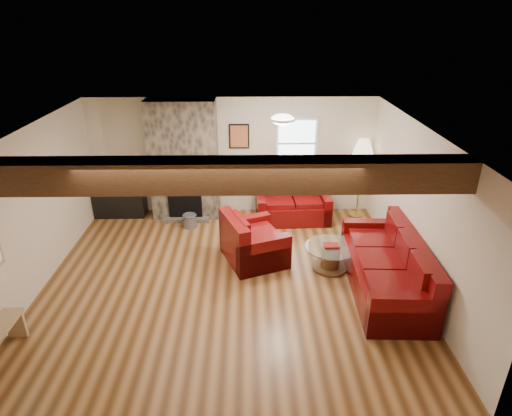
{
  "coord_description": "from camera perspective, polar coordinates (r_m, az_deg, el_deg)",
  "views": [
    {
      "loc": [
        0.35,
        -5.99,
        4.06
      ],
      "look_at": [
        0.46,
        0.4,
        1.12
      ],
      "focal_mm": 30.0,
      "sensor_mm": 36.0,
      "label": 1
    }
  ],
  "objects": [
    {
      "name": "room",
      "position": [
        6.62,
        -3.92,
        -0.45
      ],
      "size": [
        8.0,
        8.0,
        8.0
      ],
      "color": "brown",
      "rests_on": "ground"
    },
    {
      "name": "oak_beam",
      "position": [
        5.06,
        -4.89,
        4.39
      ],
      "size": [
        6.0,
        0.36,
        0.38
      ],
      "primitive_type": "cube",
      "color": "#372010",
      "rests_on": "room"
    },
    {
      "name": "chimney_breast",
      "position": [
        9.04,
        -9.58,
        6.07
      ],
      "size": [
        1.4,
        0.67,
        2.5
      ],
      "color": "#342F28",
      "rests_on": "floor"
    },
    {
      "name": "back_window",
      "position": [
        9.11,
        5.41,
        8.62
      ],
      "size": [
        0.9,
        0.08,
        1.1
      ],
      "primitive_type": null,
      "color": "silver",
      "rests_on": "room"
    },
    {
      "name": "ceiling_dome",
      "position": [
        7.1,
        3.56,
        11.48
      ],
      "size": [
        0.4,
        0.4,
        0.18
      ],
      "primitive_type": null,
      "color": "white",
      "rests_on": "room"
    },
    {
      "name": "artwork_back",
      "position": [
        9.01,
        -2.26,
        9.53
      ],
      "size": [
        0.42,
        0.06,
        0.52
      ],
      "primitive_type": null,
      "color": "black",
      "rests_on": "room"
    },
    {
      "name": "artwork_right",
      "position": [
        7.19,
        20.43,
        4.38
      ],
      "size": [
        0.06,
        0.55,
        0.42
      ],
      "primitive_type": null,
      "color": "black",
      "rests_on": "room"
    },
    {
      "name": "sofa_three",
      "position": [
        7.05,
        16.88,
        -7.15
      ],
      "size": [
        1.11,
        2.44,
        0.93
      ],
      "primitive_type": null,
      "rotation": [
        0.0,
        0.0,
        -1.62
      ],
      "color": "#4C0805",
      "rests_on": "floor"
    },
    {
      "name": "loveseat",
      "position": [
        9.04,
        4.92,
        0.78
      ],
      "size": [
        1.56,
        0.94,
        0.81
      ],
      "primitive_type": null,
      "rotation": [
        0.0,
        0.0,
        0.04
      ],
      "color": "#4C0805",
      "rests_on": "floor"
    },
    {
      "name": "armchair_red",
      "position": [
        7.54,
        -0.24,
        -3.97
      ],
      "size": [
        1.28,
        1.35,
        0.88
      ],
      "primitive_type": null,
      "rotation": [
        0.0,
        0.0,
        1.94
      ],
      "color": "#4C0805",
      "rests_on": "floor"
    },
    {
      "name": "coffee_table",
      "position": [
        7.5,
        9.89,
        -6.49
      ],
      "size": [
        0.89,
        0.89,
        0.47
      ],
      "color": "#482D17",
      "rests_on": "floor"
    },
    {
      "name": "tv_cabinet",
      "position": [
        9.73,
        -17.63,
        0.57
      ],
      "size": [
        1.07,
        0.43,
        0.54
      ],
      "primitive_type": "cube",
      "color": "black",
      "rests_on": "floor"
    },
    {
      "name": "television",
      "position": [
        9.55,
        -18.01,
        3.34
      ],
      "size": [
        0.83,
        0.11,
        0.48
      ],
      "primitive_type": "imported",
      "color": "black",
      "rests_on": "tv_cabinet"
    },
    {
      "name": "floor_lamp",
      "position": [
        9.1,
        14.08,
        7.34
      ],
      "size": [
        0.44,
        0.44,
        1.7
      ],
      "color": "tan",
      "rests_on": "floor"
    },
    {
      "name": "coal_bucket",
      "position": [
        8.92,
        -8.81,
        -1.67
      ],
      "size": [
        0.3,
        0.3,
        0.28
      ],
      "primitive_type": null,
      "color": "slate",
      "rests_on": "floor"
    }
  ]
}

